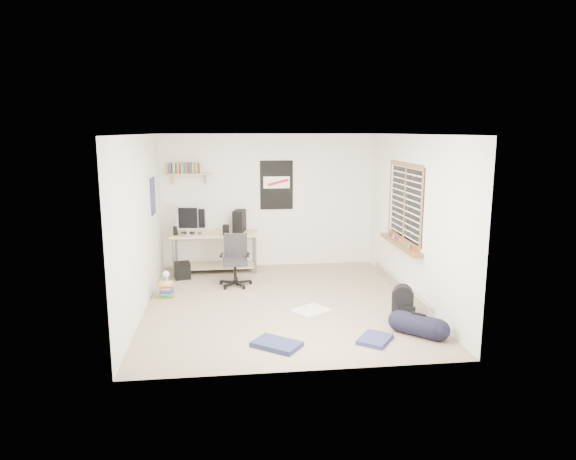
{
  "coord_description": "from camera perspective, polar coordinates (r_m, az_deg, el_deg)",
  "views": [
    {
      "loc": [
        -0.79,
        -7.34,
        2.55
      ],
      "look_at": [
        0.11,
        0.12,
        1.09
      ],
      "focal_mm": 32.0,
      "sensor_mm": 36.0,
      "label": 1
    }
  ],
  "objects": [
    {
      "name": "pc_tower",
      "position": [
        9.48,
        -5.43,
        1.0
      ],
      "size": [
        0.27,
        0.42,
        0.4
      ],
      "primitive_type": "cube",
      "rotation": [
        0.0,
        0.0,
        -0.24
      ],
      "color": "black",
      "rests_on": "desk"
    },
    {
      "name": "speaker_left",
      "position": [
        9.35,
        -12.4,
        -0.1
      ],
      "size": [
        0.08,
        0.08,
        0.16
      ],
      "primitive_type": "cube",
      "rotation": [
        0.0,
        0.0,
        0.05
      ],
      "color": "black",
      "rests_on": "desk"
    },
    {
      "name": "backpack",
      "position": [
        7.24,
        12.59,
        -8.25
      ],
      "size": [
        0.34,
        0.3,
        0.38
      ],
      "primitive_type": "cube",
      "rotation": [
        0.0,
        0.0,
        -0.3
      ],
      "color": "black",
      "rests_on": "floor"
    },
    {
      "name": "keyboard",
      "position": [
        9.46,
        -10.71,
        -0.35
      ],
      "size": [
        0.38,
        0.26,
        0.02
      ],
      "primitive_type": "cube",
      "rotation": [
        0.0,
        0.0,
        -0.42
      ],
      "color": "black",
      "rests_on": "desk"
    },
    {
      "name": "back_wall",
      "position": [
        9.71,
        -2.17,
        3.26
      ],
      "size": [
        4.0,
        0.01,
        2.5
      ],
      "primitive_type": "cube",
      "color": "silver",
      "rests_on": "ground"
    },
    {
      "name": "desk",
      "position": [
        9.55,
        -8.1,
        -2.39
      ],
      "size": [
        1.71,
        1.18,
        0.72
      ],
      "primitive_type": "cube",
      "rotation": [
        0.0,
        0.0,
        0.35
      ],
      "color": "tan",
      "rests_on": "floor"
    },
    {
      "name": "right_wall",
      "position": [
        7.96,
        13.77,
        1.24
      ],
      "size": [
        0.01,
        4.5,
        2.5
      ],
      "primitive_type": "cube",
      "color": "silver",
      "rests_on": "ground"
    },
    {
      "name": "poster_left_wall",
      "position": [
        8.68,
        -14.78,
        3.65
      ],
      "size": [
        0.02,
        0.42,
        0.6
      ],
      "primitive_type": "cube",
      "color": "navy",
      "rests_on": "left_wall"
    },
    {
      "name": "wall_shelf",
      "position": [
        9.53,
        -10.9,
        6.13
      ],
      "size": [
        0.8,
        0.22,
        0.24
      ],
      "primitive_type": "cube",
      "color": "tan",
      "rests_on": "back_wall"
    },
    {
      "name": "floor",
      "position": [
        7.81,
        -0.71,
        -8.13
      ],
      "size": [
        4.0,
        4.5,
        0.01
      ],
      "primitive_type": "cube",
      "color": "gray",
      "rests_on": "ground"
    },
    {
      "name": "desk_lamp",
      "position": [
        8.13,
        -13.32,
        -4.82
      ],
      "size": [
        0.12,
        0.2,
        0.19
      ],
      "primitive_type": "cube",
      "rotation": [
        0.0,
        0.0,
        -0.05
      ],
      "color": "white",
      "rests_on": "book_stack"
    },
    {
      "name": "baseboard_heater",
      "position": [
        8.48,
        12.39,
        -6.16
      ],
      "size": [
        0.08,
        2.5,
        0.18
      ],
      "primitive_type": "cube",
      "color": "#B7B2A8",
      "rests_on": "floor"
    },
    {
      "name": "ceiling",
      "position": [
        7.38,
        -0.76,
        10.61
      ],
      "size": [
        4.0,
        4.5,
        0.01
      ],
      "primitive_type": "cube",
      "color": "white",
      "rests_on": "ground"
    },
    {
      "name": "book_stack",
      "position": [
        8.21,
        -13.37,
        -6.33
      ],
      "size": [
        0.57,
        0.52,
        0.32
      ],
      "primitive_type": "cube",
      "rotation": [
        0.0,
        0.0,
        -0.37
      ],
      "color": "brown",
      "rests_on": "floor"
    },
    {
      "name": "speaker_right",
      "position": [
        9.17,
        -6.92,
        -0.02
      ],
      "size": [
        0.12,
        0.12,
        0.2
      ],
      "primitive_type": "cube",
      "rotation": [
        0.0,
        0.0,
        -0.25
      ],
      "color": "black",
      "rests_on": "desk"
    },
    {
      "name": "duffel_bag",
      "position": [
        6.78,
        14.29,
        -10.21
      ],
      "size": [
        0.39,
        0.39,
        0.54
      ],
      "primitive_type": "cylinder",
      "rotation": [
        0.0,
        0.0,
        -0.77
      ],
      "color": "black",
      "rests_on": "floor"
    },
    {
      "name": "window",
      "position": [
        8.19,
        12.74,
        2.97
      ],
      "size": [
        0.1,
        1.5,
        1.26
      ],
      "primitive_type": "cube",
      "color": "brown",
      "rests_on": "right_wall"
    },
    {
      "name": "subwoofer",
      "position": [
        9.21,
        -11.64,
        -4.44
      ],
      "size": [
        0.31,
        0.31,
        0.3
      ],
      "primitive_type": "cube",
      "rotation": [
        0.0,
        0.0,
        0.18
      ],
      "color": "black",
      "rests_on": "floor"
    },
    {
      "name": "poster_back_wall",
      "position": [
        9.67,
        -1.28,
        5.02
      ],
      "size": [
        0.62,
        0.03,
        0.92
      ],
      "primitive_type": "cube",
      "color": "black",
      "rests_on": "back_wall"
    },
    {
      "name": "office_chair",
      "position": [
        8.56,
        -5.92,
        -3.02
      ],
      "size": [
        0.62,
        0.62,
        0.86
      ],
      "primitive_type": "cube",
      "rotation": [
        0.0,
        0.0,
        -0.1
      ],
      "color": "#252427",
      "rests_on": "floor"
    },
    {
      "name": "monitor_right",
      "position": [
        9.21,
        -10.19,
        0.54
      ],
      "size": [
        0.36,
        0.17,
        0.39
      ],
      "primitive_type": "cube",
      "rotation": [
        0.0,
        0.0,
        -0.24
      ],
      "color": "#B5B5BA",
      "rests_on": "desk"
    },
    {
      "name": "jeans_b",
      "position": [
        6.54,
        9.63,
        -11.89
      ],
      "size": [
        0.53,
        0.56,
        0.06
      ],
      "primitive_type": "cube",
      "rotation": [
        0.0,
        0.0,
        0.94
      ],
      "color": "navy",
      "rests_on": "floor"
    },
    {
      "name": "left_wall",
      "position": [
        7.55,
        -16.04,
        0.62
      ],
      "size": [
        0.01,
        4.5,
        2.5
      ],
      "primitive_type": "cube",
      "color": "silver",
      "rests_on": "ground"
    },
    {
      "name": "monitor_left",
      "position": [
        9.18,
        -11.06,
        0.56
      ],
      "size": [
        0.39,
        0.17,
        0.42
      ],
      "primitive_type": "cube",
      "rotation": [
        0.0,
        0.0,
        -0.2
      ],
      "color": "#97979B",
      "rests_on": "desk"
    },
    {
      "name": "jeans_a",
      "position": [
        6.31,
        -1.26,
        -12.58
      ],
      "size": [
        0.66,
        0.62,
        0.06
      ],
      "primitive_type": "cube",
      "rotation": [
        0.0,
        0.0,
        -0.65
      ],
      "color": "navy",
      "rests_on": "floor"
    },
    {
      "name": "tshirt",
      "position": [
        7.42,
        2.55,
        -8.99
      ],
      "size": [
        0.62,
        0.6,
        0.04
      ],
      "primitive_type": "cube",
      "rotation": [
        0.0,
        0.0,
        0.58
      ],
      "color": "silver",
      "rests_on": "floor"
    }
  ]
}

